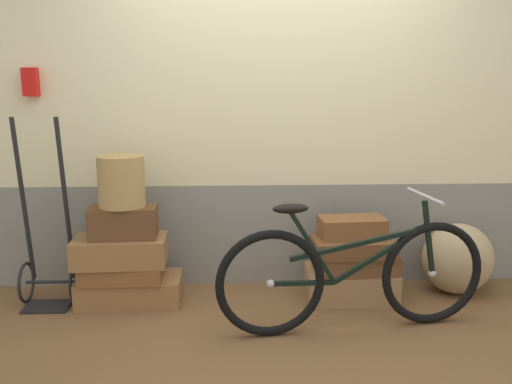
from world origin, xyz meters
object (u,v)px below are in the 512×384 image
object	(u,v)px
bicycle	(353,275)
wicker_basket	(121,181)
suitcase_4	(351,284)
burlap_sack	(457,259)
suitcase_7	(352,227)
suitcase_6	(353,246)
suitcase_1	(122,271)
luggage_trolley	(49,261)
suitcase_2	(120,251)
suitcase_0	(130,289)
suitcase_5	(355,262)
suitcase_3	(123,222)

from	to	relation	value
bicycle	wicker_basket	bearing A→B (deg)	162.36
suitcase_4	burlap_sack	world-z (taller)	burlap_sack
suitcase_7	suitcase_6	bearing A→B (deg)	-90.85
suitcase_1	luggage_trolley	size ratio (longest dim) A/B	0.43
burlap_sack	suitcase_6	bearing A→B (deg)	-171.99
suitcase_1	wicker_basket	distance (m)	0.64
suitcase_2	luggage_trolley	bearing A→B (deg)	171.37
suitcase_6	burlap_sack	xyz separation A→B (m)	(0.81, 0.11, -0.14)
suitcase_0	suitcase_6	bearing A→B (deg)	-1.92
suitcase_1	burlap_sack	xyz separation A→B (m)	(2.44, 0.11, 0.02)
suitcase_1	wicker_basket	bearing A→B (deg)	43.75
luggage_trolley	suitcase_2	bearing A→B (deg)	-6.72
suitcase_4	bicycle	world-z (taller)	bicycle
suitcase_5	wicker_basket	bearing A→B (deg)	175.40
suitcase_5	suitcase_7	world-z (taller)	suitcase_7
wicker_basket	bicycle	world-z (taller)	wicker_basket
bicycle	suitcase_6	bearing A→B (deg)	77.41
suitcase_1	suitcase_5	world-z (taller)	suitcase_5
suitcase_0	suitcase_5	world-z (taller)	suitcase_5
suitcase_3	luggage_trolley	size ratio (longest dim) A/B	0.34
wicker_basket	suitcase_4	bearing A→B (deg)	0.97
suitcase_3	wicker_basket	size ratio (longest dim) A/B	1.30
wicker_basket	burlap_sack	world-z (taller)	wicker_basket
suitcase_6	burlap_sack	world-z (taller)	burlap_sack
suitcase_3	wicker_basket	bearing A→B (deg)	99.66
suitcase_4	bicycle	size ratio (longest dim) A/B	0.37
wicker_basket	luggage_trolley	xyz separation A→B (m)	(-0.54, 0.04, -0.57)
suitcase_1	suitcase_7	world-z (taller)	suitcase_7
suitcase_2	suitcase_1	bearing A→B (deg)	31.71
suitcase_2	luggage_trolley	world-z (taller)	luggage_trolley
wicker_basket	burlap_sack	distance (m)	2.50
suitcase_0	suitcase_6	xyz separation A→B (m)	(1.59, -0.04, 0.31)
suitcase_0	suitcase_7	xyz separation A→B (m)	(1.58, 0.01, 0.44)
suitcase_2	wicker_basket	bearing A→B (deg)	39.57
suitcase_2	burlap_sack	bearing A→B (deg)	0.86
luggage_trolley	suitcase_1	bearing A→B (deg)	-6.16
suitcase_5	bicycle	bearing A→B (deg)	-109.63
suitcase_0	wicker_basket	bearing A→B (deg)	-130.86
suitcase_3	suitcase_4	distance (m)	1.68
suitcase_4	suitcase_7	world-z (taller)	suitcase_7
suitcase_0	bicycle	bearing A→B (deg)	-19.04
suitcase_1	bicycle	bearing A→B (deg)	-16.74
suitcase_2	suitcase_5	size ratio (longest dim) A/B	1.11
suitcase_5	bicycle	distance (m)	0.50
suitcase_0	suitcase_6	world-z (taller)	suitcase_6
suitcase_2	wicker_basket	xyz separation A→B (m)	(0.03, 0.02, 0.49)
suitcase_2	suitcase_7	bearing A→B (deg)	-0.06
suitcase_1	suitcase_0	bearing A→B (deg)	46.78
wicker_basket	burlap_sack	size ratio (longest dim) A/B	0.66
suitcase_0	bicycle	size ratio (longest dim) A/B	0.42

